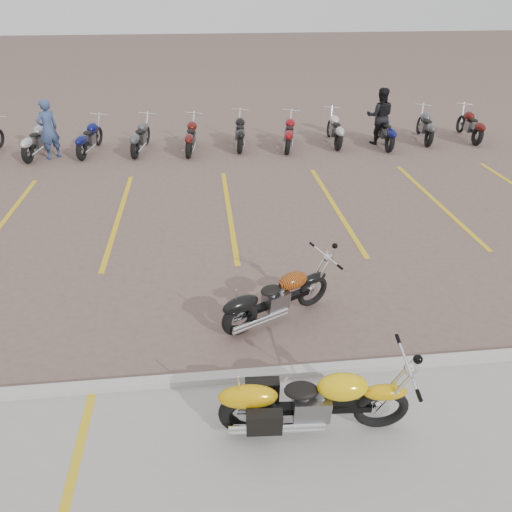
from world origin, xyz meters
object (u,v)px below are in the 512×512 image
Objects in this scene: yellow_cruiser at (309,401)px; person_b at (380,116)px; person_a at (48,129)px; flame_cruiser at (274,299)px.

yellow_cruiser is 13.24m from person_b.
person_b is at bearing 137.67° from person_a.
yellow_cruiser is 2.38m from flame_cruiser.
person_b reaches higher than person_a.
person_b is at bearing 36.69° from flame_cruiser.
person_a is 10.93m from person_b.
flame_cruiser is (-0.11, 2.38, -0.06)m from yellow_cruiser.
yellow_cruiser is 13.25m from person_a.
person_b is (5.09, 9.89, 0.52)m from flame_cruiser.
yellow_cruiser is at bearing 82.14° from person_b.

